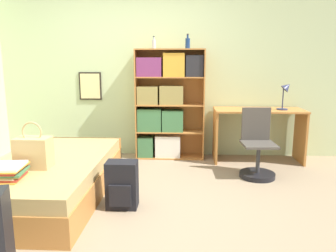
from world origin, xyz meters
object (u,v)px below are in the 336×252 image
at_px(bookcase, 165,104).
at_px(desk, 258,125).
at_px(desk_lamp, 286,91).
at_px(handbag, 34,152).
at_px(bottle_green, 154,44).
at_px(book_stack_on_bed, 9,171).
at_px(bottle_brown, 188,43).
at_px(desk_chair, 257,155).
at_px(backpack, 122,185).
at_px(bed, 53,177).

distance_m(bookcase, desk, 1.39).
bearing_deg(desk_lamp, handbag, -150.15).
distance_m(bottle_green, desk_lamp, 2.00).
bearing_deg(handbag, desk, 33.61).
bearing_deg(book_stack_on_bed, bottle_brown, 53.15).
bearing_deg(desk, desk_chair, -102.12).
bearing_deg(desk, backpack, -135.39).
distance_m(desk_lamp, backpack, 2.74).
bearing_deg(bookcase, book_stack_on_bed, -120.78).
bearing_deg(desk, bottle_green, 173.79).
distance_m(bottle_brown, desk_chair, 1.85).
bearing_deg(bed, desk, 29.24).
relative_size(bottle_brown, desk, 0.16).
bearing_deg(desk_lamp, bottle_brown, 174.27).
bearing_deg(book_stack_on_bed, bookcase, 59.22).
relative_size(bottle_green, backpack, 0.38).
height_order(bottle_brown, backpack, bottle_brown).
distance_m(bottle_brown, desk, 1.56).
height_order(desk, desk_lamp, desk_lamp).
distance_m(bed, bottle_green, 2.37).
height_order(desk_lamp, backpack, desk_lamp).
relative_size(handbag, desk_lamp, 1.13).
relative_size(book_stack_on_bed, desk_chair, 0.42).
xyz_separation_m(book_stack_on_bed, desk, (2.63, 2.02, 0.06)).
bearing_deg(desk, desk_lamp, -4.37).
bearing_deg(bottle_green, desk, -6.21).
distance_m(bookcase, bottle_green, 0.89).
bearing_deg(desk, handbag, -146.39).
xyz_separation_m(bottle_green, desk_chair, (1.38, -0.83, -1.41)).
distance_m(handbag, backpack, 0.93).
relative_size(handbag, bookcase, 0.28).
height_order(handbag, backpack, handbag).
bearing_deg(handbag, bottle_brown, 50.06).
height_order(book_stack_on_bed, bottle_brown, bottle_brown).
relative_size(book_stack_on_bed, desk_lamp, 0.90).
distance_m(bed, desk, 2.88).
distance_m(desk_chair, backpack, 1.84).
bearing_deg(desk_chair, handbag, -156.86).
relative_size(bookcase, desk_lamp, 3.97).
relative_size(desk, desk_chair, 1.46).
distance_m(book_stack_on_bed, bottle_green, 2.73).
xyz_separation_m(bed, bookcase, (1.14, 1.52, 0.62)).
bearing_deg(desk_lamp, desk, 175.63).
height_order(desk_chair, backpack, desk_chair).
xyz_separation_m(handbag, bookcase, (1.19, 1.81, 0.25)).
height_order(desk, desk_chair, desk_chair).
height_order(bottle_green, bottle_brown, bottle_brown).
relative_size(bookcase, backpack, 3.41).
xyz_separation_m(bed, desk_chair, (2.36, 0.73, 0.08)).
distance_m(bookcase, desk_lamp, 1.74).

